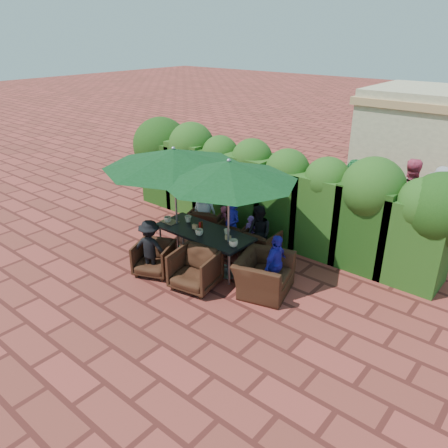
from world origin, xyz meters
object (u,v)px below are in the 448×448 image
Objects in this scene: dining_table at (204,234)px; chair_near_left at (154,257)px; umbrella_right at (229,171)px; chair_far_left at (209,221)px; chair_far_right at (261,243)px; chair_end_right at (264,269)px; chair_near_right at (195,268)px; chair_far_mid at (233,234)px; umbrella_left at (174,158)px.

dining_table is 1.14m from chair_near_left.
chair_far_left is (-1.52, 1.11, -1.81)m from umbrella_right.
chair_far_right is 1.35m from chair_end_right.
chair_near_right reaches higher than chair_near_left.
chair_far_mid is at bearing 51.47° from chair_near_left.
umbrella_left reaches higher than chair_near_left.
chair_near_right reaches higher than dining_table.
chair_near_right is (1.34, -1.90, 0.02)m from chair_far_left.
chair_far_mid is at bearing 88.82° from dining_table.
umbrella_left is 2.31m from chair_near_right.
umbrella_right is 1.97m from chair_end_right.
chair_near_right is at bearing -103.16° from umbrella_right.
chair_far_mid is (0.83, -0.09, -0.05)m from chair_far_left.
chair_end_right is at bearing -3.65° from dining_table.
umbrella_right is 2.23m from chair_far_mid.
chair_far_left is 0.95× the size of chair_near_right.
chair_end_right is at bearing 129.58° from chair_far_mid.
umbrella_left is 2.14m from chair_far_left.
chair_far_right is at bearing 49.68° from dining_table.
umbrella_left reaches higher than chair_far_left.
chair_far_right is (0.10, 1.00, -1.85)m from umbrella_right.
umbrella_left reaches higher than chair_far_right.
chair_end_right is (0.92, -0.06, -1.74)m from umbrella_right.
chair_far_mid is (-0.69, 1.01, -1.87)m from umbrella_right.
umbrella_right is 3.67× the size of chair_far_right.
umbrella_right is at bearing 107.56° from chair_far_mid.
umbrella_left is 3.50× the size of chair_near_right.
umbrella_right reaches higher than chair_far_left.
chair_far_left is (-0.81, 1.06, -0.27)m from dining_table.
chair_near_right reaches higher than chair_far_mid.
chair_far_mid is (0.02, 0.97, -0.33)m from dining_table.
chair_near_left is (0.31, -2.04, -0.03)m from chair_far_left.
chair_far_left is 1.07× the size of chair_near_left.
umbrella_right is at bearing 81.94° from chair_far_right.
chair_far_left is 2.32m from chair_near_right.
chair_end_right is at bearing -3.68° from umbrella_right.
umbrella_left is 2.62m from chair_far_right.
chair_far_left reaches higher than chair_far_mid.
umbrella_right is 2.39m from chair_near_left.
umbrella_right is at bearing 14.03° from chair_near_left.
chair_far_right is (1.62, -0.11, -0.04)m from chair_far_left.
chair_far_left is at bearing 74.99° from chair_near_left.
chair_end_right is at bearing -0.72° from umbrella_left.
chair_near_left is (-1.30, -1.93, 0.01)m from chair_far_right.
chair_far_left is 0.83m from chair_far_mid.
chair_far_right is (1.53, 1.03, -1.85)m from umbrella_left.
chair_near_right is (0.51, -1.80, 0.08)m from chair_far_mid.
chair_end_right is (1.11, 0.73, 0.05)m from chair_near_right.
chair_end_right is (2.36, -0.03, -1.74)m from umbrella_left.
dining_table is 3.13× the size of chair_far_mid.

